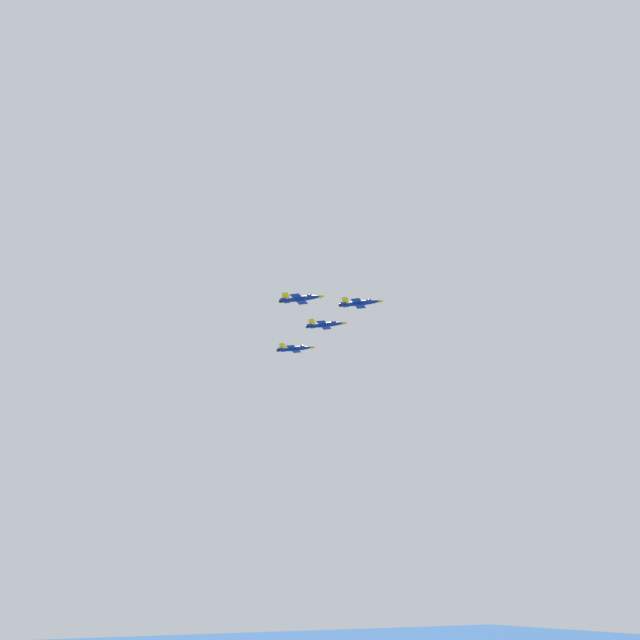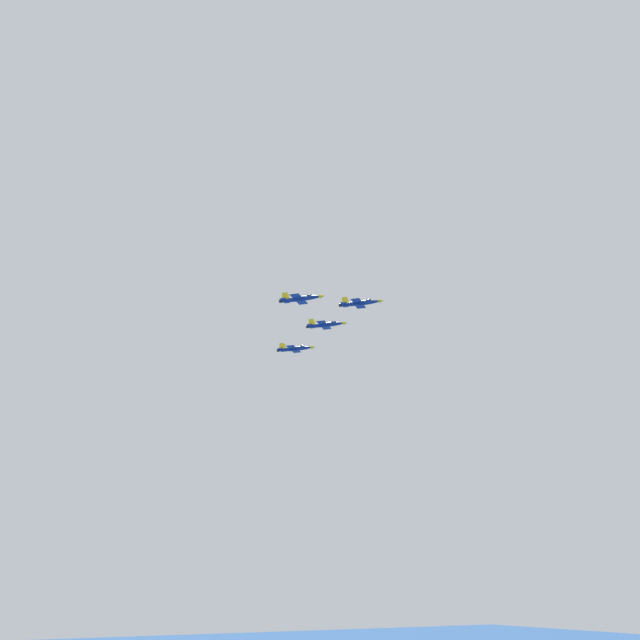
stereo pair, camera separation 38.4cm
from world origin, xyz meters
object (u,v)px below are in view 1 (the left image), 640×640
at_px(jet_right_wingman, 301,298).
at_px(jet_left_outer, 295,349).
at_px(jet_left_wingman, 326,325).
at_px(jet_lead, 360,303).

relative_size(jet_right_wingman, jet_left_outer, 1.02).
height_order(jet_right_wingman, jet_left_outer, jet_right_wingman).
height_order(jet_left_wingman, jet_right_wingman, jet_left_wingman).
bearing_deg(jet_right_wingman, jet_lead, 40.86).
distance_m(jet_left_wingman, jet_right_wingman, 27.71).
bearing_deg(jet_left_wingman, jet_lead, -41.46).
xyz_separation_m(jet_lead, jet_right_wingman, (2.49, 21.24, -1.68)).
xyz_separation_m(jet_left_wingman, jet_right_wingman, (-18.87, 20.28, -0.32)).
bearing_deg(jet_lead, jet_left_outer, 138.95).
relative_size(jet_lead, jet_left_outer, 1.00).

